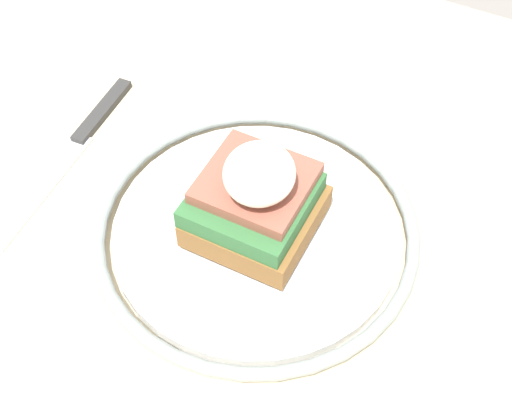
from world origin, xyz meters
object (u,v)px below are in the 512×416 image
fork (459,330)px  knife (76,144)px  plate (256,231)px  sandwich (255,199)px

fork → knife: 0.33m
plate → fork: 0.16m
plate → sandwich: (-0.00, 0.00, 0.04)m
fork → sandwich: bearing=-2.7°
sandwich → knife: bearing=-5.3°
fork → knife: bearing=-4.1°
plate → fork: plate is taller
sandwich → fork: 0.17m
sandwich → plate: bearing=-86.5°
plate → knife: bearing=-4.9°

